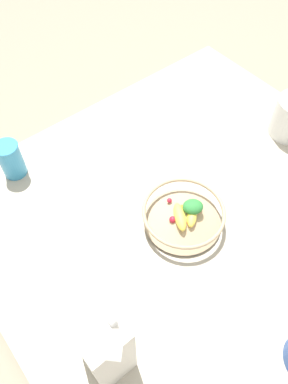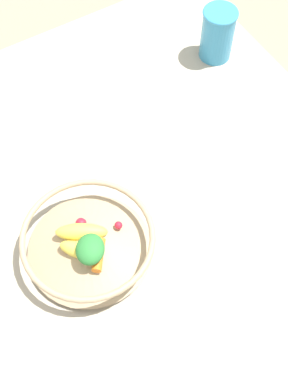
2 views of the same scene
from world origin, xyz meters
The scene contains 5 objects.
ground_plane centered at (0.00, 0.00, 0.00)m, with size 6.00×6.00×0.00m, color gray.
countertop centered at (0.00, 0.00, 0.02)m, with size 1.12×1.12×0.04m.
fruit_bowl centered at (0.03, 0.06, 0.08)m, with size 0.21×0.21×0.08m.
milk_carton centered at (-0.13, 0.41, 0.18)m, with size 0.08×0.08×0.28m.
drinking_cup centered at (0.46, 0.32, 0.10)m, with size 0.07×0.07×0.11m.
Camera 1 is at (-0.30, 0.46, 0.90)m, focal length 35.00 mm.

